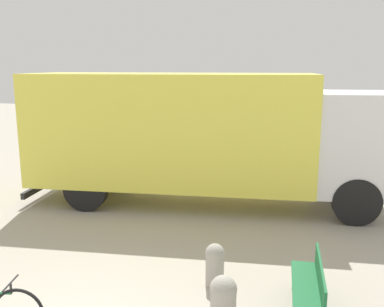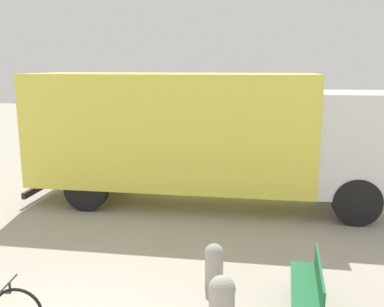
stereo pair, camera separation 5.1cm
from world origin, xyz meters
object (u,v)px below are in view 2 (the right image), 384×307
(park_bench, at_px, (310,288))
(bollard_far_bench, at_px, (214,263))
(delivery_truck, at_px, (200,133))
(bollard_near_bench, at_px, (222,303))

(park_bench, xyz_separation_m, bollard_far_bench, (-1.54, 0.50, -0.08))
(delivery_truck, relative_size, bollard_near_bench, 11.13)
(park_bench, bearing_deg, bollard_near_bench, 117.97)
(delivery_truck, bearing_deg, park_bench, -65.15)
(delivery_truck, height_order, park_bench, delivery_truck)
(park_bench, distance_m, bollard_near_bench, 1.33)
(delivery_truck, distance_m, bollard_near_bench, 5.74)
(delivery_truck, height_order, bollard_far_bench, delivery_truck)
(delivery_truck, distance_m, park_bench, 5.58)
(bollard_near_bench, bearing_deg, bollard_far_bench, 109.02)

